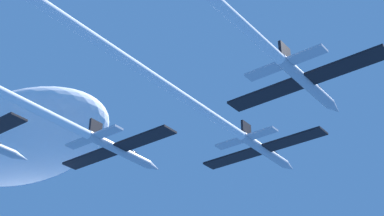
# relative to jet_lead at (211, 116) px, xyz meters

# --- Properties ---
(jet_lead) EXTENTS (16.76, 44.67, 2.78)m
(jet_lead) POSITION_rel_jet_lead_xyz_m (0.00, 0.00, 0.00)
(jet_lead) COLOR #B2BAC6
(jet_left_wing) EXTENTS (16.76, 44.46, 2.78)m
(jet_left_wing) POSITION_rel_jet_lead_xyz_m (-12.61, -12.69, -1.13)
(jet_left_wing) COLOR #B2BAC6
(jet_right_wing) EXTENTS (16.76, 41.19, 2.78)m
(jet_right_wing) POSITION_rel_jet_lead_xyz_m (12.18, -10.78, -0.83)
(jet_right_wing) COLOR #B2BAC6
(cloud_puffy) EXTENTS (34.77, 19.13, 12.17)m
(cloud_puffy) POSITION_rel_jet_lead_xyz_m (-39.64, 3.07, 10.27)
(cloud_puffy) COLOR white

